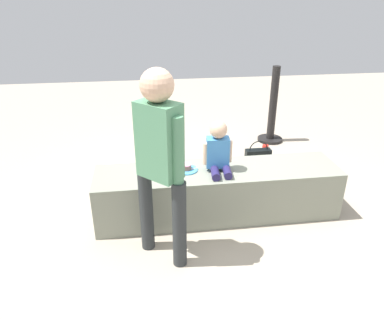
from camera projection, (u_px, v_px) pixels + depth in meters
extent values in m
plane|color=#A99C89|center=(217.00, 213.00, 3.68)|extent=(12.00, 12.00, 0.00)
cube|color=gray|center=(217.00, 192.00, 3.58)|extent=(2.33, 0.55, 0.49)
cylinder|color=navy|center=(215.00, 172.00, 3.35)|extent=(0.10, 0.25, 0.08)
cylinder|color=navy|center=(227.00, 170.00, 3.38)|extent=(0.10, 0.25, 0.08)
cube|color=#428AD3|center=(218.00, 152.00, 3.40)|extent=(0.22, 0.15, 0.28)
sphere|color=#DBAD8C|center=(218.00, 130.00, 3.31)|extent=(0.16, 0.16, 0.16)
cylinder|color=#DBAD8C|center=(206.00, 154.00, 3.38)|extent=(0.05, 0.05, 0.21)
cylinder|color=#DBAD8C|center=(229.00, 151.00, 3.43)|extent=(0.05, 0.05, 0.21)
cylinder|color=#272B2D|center=(179.00, 225.00, 2.86)|extent=(0.11, 0.11, 0.76)
cylinder|color=#272B2D|center=(146.00, 210.00, 3.05)|extent=(0.11, 0.11, 0.76)
cube|color=#4F8962|center=(159.00, 141.00, 2.67)|extent=(0.36, 0.36, 0.58)
sphere|color=#DBAD8C|center=(157.00, 85.00, 2.49)|extent=(0.24, 0.24, 0.24)
cylinder|color=#4F8962|center=(177.00, 153.00, 2.60)|extent=(0.09, 0.09, 0.55)
cylinder|color=#4F8962|center=(143.00, 142.00, 2.78)|extent=(0.09, 0.09, 0.55)
cylinder|color=#4CA5D8|center=(186.00, 170.00, 3.46)|extent=(0.22, 0.22, 0.01)
cylinder|color=#91594A|center=(186.00, 167.00, 3.45)|extent=(0.10, 0.10, 0.04)
cylinder|color=pink|center=(186.00, 164.00, 3.44)|extent=(0.10, 0.10, 0.01)
cube|color=silver|center=(192.00, 169.00, 3.46)|extent=(0.11, 0.04, 0.00)
cube|color=#59C6B2|center=(154.00, 162.00, 4.41)|extent=(0.19, 0.11, 0.30)
torus|color=white|center=(150.00, 151.00, 4.34)|extent=(0.08, 0.01, 0.08)
torus|color=white|center=(157.00, 151.00, 4.35)|extent=(0.08, 0.01, 0.08)
cylinder|color=black|center=(270.00, 139.00, 5.43)|extent=(0.36, 0.36, 0.04)
cylinder|color=black|center=(273.00, 103.00, 5.19)|extent=(0.11, 0.11, 1.05)
cylinder|color=silver|center=(251.00, 175.00, 4.27)|extent=(0.06, 0.06, 0.16)
cone|color=silver|center=(252.00, 168.00, 4.23)|extent=(0.05, 0.05, 0.03)
cylinder|color=#268C3F|center=(252.00, 166.00, 4.22)|extent=(0.03, 0.03, 0.02)
cylinder|color=silver|center=(172.00, 159.00, 4.64)|extent=(0.07, 0.07, 0.17)
cone|color=silver|center=(172.00, 152.00, 4.60)|extent=(0.07, 0.07, 0.03)
cylinder|color=#268C3F|center=(172.00, 150.00, 4.59)|extent=(0.03, 0.03, 0.02)
cylinder|color=red|center=(265.00, 149.00, 5.00)|extent=(0.08, 0.08, 0.12)
cube|color=white|center=(119.00, 166.00, 4.54)|extent=(0.39, 0.36, 0.11)
cube|color=black|center=(258.00, 157.00, 4.68)|extent=(0.33, 0.11, 0.20)
torus|color=black|center=(258.00, 150.00, 4.64)|extent=(0.24, 0.01, 0.24)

